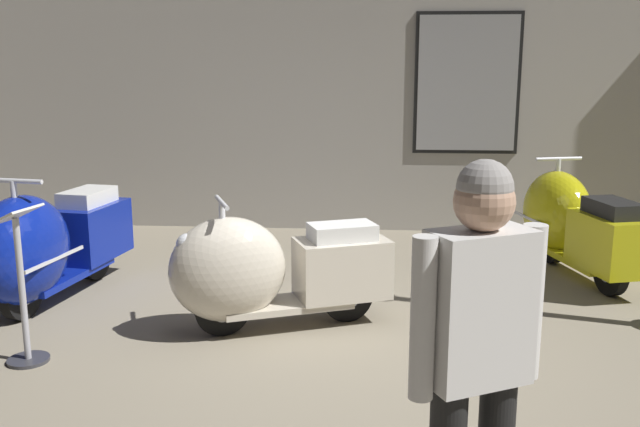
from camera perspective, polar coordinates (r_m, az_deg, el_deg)
The scene contains 7 objects.
ground_plane at distance 5.02m, azimuth 2.25°, elevation -11.19°, with size 60.00×60.00×0.00m, color gray.
showroom_back_wall at distance 8.46m, azimuth 4.50°, elevation 10.29°, with size 18.00×0.63×3.46m.
scooter_0 at distance 6.23m, azimuth -21.60°, elevation -2.43°, with size 0.79×1.91×1.13m.
scooter_1 at distance 5.26m, azimuth -4.61°, elevation -4.71°, with size 1.74×1.07×1.03m.
scooter_2 at distance 7.14m, azimuth 19.91°, elevation -0.68°, with size 0.94×1.86×1.09m.
visitor_0 at distance 2.68m, azimuth 12.74°, elevation -10.61°, with size 0.51×0.38×1.66m.
info_stanchion at distance 5.09m, azimuth -23.19°, elevation -6.44°, with size 0.28×0.36×1.08m.
Camera 1 is at (0.17, -4.62, 1.98)m, focal length 39.01 mm.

